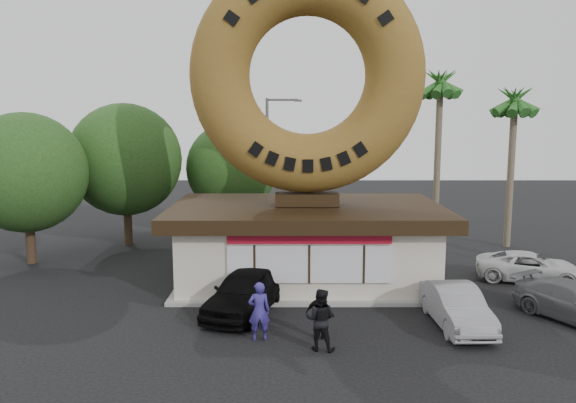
{
  "coord_description": "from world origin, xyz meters",
  "views": [
    {
      "loc": [
        -0.77,
        -17.02,
        6.86
      ],
      "look_at": [
        -0.78,
        4.0,
        3.72
      ],
      "focal_mm": 35.0,
      "sensor_mm": 36.0,
      "label": 1
    }
  ],
  "objects_px": {
    "car_white": "(531,267)",
    "person_center": "(320,319)",
    "giant_donut": "(307,76)",
    "person_right": "(320,314)",
    "street_lamp": "(270,159)",
    "car_black": "(245,292)",
    "person_left": "(259,311)",
    "donut_shop": "(307,241)",
    "car_silver": "(456,307)"
  },
  "relations": [
    {
      "from": "car_silver",
      "to": "giant_donut",
      "type": "bearing_deg",
      "value": 130.51
    },
    {
      "from": "person_right",
      "to": "car_black",
      "type": "xyz_separation_m",
      "value": [
        -2.53,
        2.34,
        -0.0
      ]
    },
    {
      "from": "person_right",
      "to": "donut_shop",
      "type": "bearing_deg",
      "value": -68.81
    },
    {
      "from": "giant_donut",
      "to": "car_silver",
      "type": "distance_m",
      "value": 10.57
    },
    {
      "from": "person_left",
      "to": "person_right",
      "type": "distance_m",
      "value": 1.9
    },
    {
      "from": "person_left",
      "to": "car_black",
      "type": "xyz_separation_m",
      "value": [
        -0.64,
        2.45,
        -0.15
      ]
    },
    {
      "from": "person_center",
      "to": "person_right",
      "type": "bearing_deg",
      "value": -78.77
    },
    {
      "from": "person_left",
      "to": "car_black",
      "type": "bearing_deg",
      "value": -80.74
    },
    {
      "from": "person_left",
      "to": "car_silver",
      "type": "distance_m",
      "value": 6.59
    },
    {
      "from": "donut_shop",
      "to": "person_right",
      "type": "height_order",
      "value": "donut_shop"
    },
    {
      "from": "giant_donut",
      "to": "person_right",
      "type": "xyz_separation_m",
      "value": [
        0.22,
        -6.23,
        -7.76
      ]
    },
    {
      "from": "giant_donut",
      "to": "car_black",
      "type": "xyz_separation_m",
      "value": [
        -2.31,
        -3.89,
        -7.76
      ]
    },
    {
      "from": "donut_shop",
      "to": "giant_donut",
      "type": "relative_size",
      "value": 1.18
    },
    {
      "from": "person_left",
      "to": "person_center",
      "type": "xyz_separation_m",
      "value": [
        1.85,
        -0.75,
        0.01
      ]
    },
    {
      "from": "giant_donut",
      "to": "car_silver",
      "type": "relative_size",
      "value": 2.32
    },
    {
      "from": "giant_donut",
      "to": "street_lamp",
      "type": "xyz_separation_m",
      "value": [
        -1.86,
        10.0,
        -4.06
      ]
    },
    {
      "from": "street_lamp",
      "to": "car_white",
      "type": "height_order",
      "value": "street_lamp"
    },
    {
      "from": "person_left",
      "to": "car_silver",
      "type": "height_order",
      "value": "person_left"
    },
    {
      "from": "donut_shop",
      "to": "car_silver",
      "type": "distance_m",
      "value": 7.14
    },
    {
      "from": "donut_shop",
      "to": "street_lamp",
      "type": "relative_size",
      "value": 1.4
    },
    {
      "from": "street_lamp",
      "to": "car_black",
      "type": "height_order",
      "value": "street_lamp"
    },
    {
      "from": "donut_shop",
      "to": "person_right",
      "type": "xyz_separation_m",
      "value": [
        0.22,
        -6.21,
        -0.99
      ]
    },
    {
      "from": "donut_shop",
      "to": "giant_donut",
      "type": "xyz_separation_m",
      "value": [
        0.0,
        0.02,
        6.77
      ]
    },
    {
      "from": "giant_donut",
      "to": "car_silver",
      "type": "xyz_separation_m",
      "value": [
        4.81,
        -5.18,
        -7.86
      ]
    },
    {
      "from": "person_left",
      "to": "car_black",
      "type": "relative_size",
      "value": 0.41
    },
    {
      "from": "street_lamp",
      "to": "person_right",
      "type": "bearing_deg",
      "value": -82.72
    },
    {
      "from": "giant_donut",
      "to": "car_black",
      "type": "distance_m",
      "value": 8.98
    },
    {
      "from": "donut_shop",
      "to": "car_silver",
      "type": "relative_size",
      "value": 2.74
    },
    {
      "from": "street_lamp",
      "to": "person_right",
      "type": "relative_size",
      "value": 5.12
    },
    {
      "from": "giant_donut",
      "to": "person_right",
      "type": "height_order",
      "value": "giant_donut"
    },
    {
      "from": "giant_donut",
      "to": "person_left",
      "type": "bearing_deg",
      "value": -104.76
    },
    {
      "from": "car_white",
      "to": "person_center",
      "type": "bearing_deg",
      "value": 144.55
    },
    {
      "from": "person_center",
      "to": "car_white",
      "type": "relative_size",
      "value": 0.43
    },
    {
      "from": "person_left",
      "to": "person_right",
      "type": "xyz_separation_m",
      "value": [
        1.89,
        0.11,
        -0.15
      ]
    },
    {
      "from": "person_center",
      "to": "car_silver",
      "type": "distance_m",
      "value": 5.01
    },
    {
      "from": "car_black",
      "to": "car_white",
      "type": "xyz_separation_m",
      "value": [
        11.81,
        3.93,
        -0.17
      ]
    },
    {
      "from": "person_right",
      "to": "car_silver",
      "type": "xyz_separation_m",
      "value": [
        4.59,
        1.05,
        -0.11
      ]
    },
    {
      "from": "car_silver",
      "to": "person_left",
      "type": "bearing_deg",
      "value": -172.2
    },
    {
      "from": "giant_donut",
      "to": "car_black",
      "type": "bearing_deg",
      "value": -120.73
    },
    {
      "from": "person_center",
      "to": "car_black",
      "type": "relative_size",
      "value": 0.41
    },
    {
      "from": "person_left",
      "to": "person_center",
      "type": "distance_m",
      "value": 2.0
    },
    {
      "from": "car_white",
      "to": "donut_shop",
      "type": "bearing_deg",
      "value": 107.49
    },
    {
      "from": "person_right",
      "to": "street_lamp",
      "type": "bearing_deg",
      "value": -63.53
    },
    {
      "from": "person_right",
      "to": "car_white",
      "type": "height_order",
      "value": "person_right"
    },
    {
      "from": "car_white",
      "to": "person_right",
      "type": "bearing_deg",
      "value": 141.18
    },
    {
      "from": "car_silver",
      "to": "car_white",
      "type": "distance_m",
      "value": 7.02
    },
    {
      "from": "person_left",
      "to": "person_right",
      "type": "bearing_deg",
      "value": 177.9
    },
    {
      "from": "car_silver",
      "to": "person_center",
      "type": "bearing_deg",
      "value": -159.93
    },
    {
      "from": "street_lamp",
      "to": "person_center",
      "type": "bearing_deg",
      "value": -83.2
    },
    {
      "from": "giant_donut",
      "to": "person_left",
      "type": "relative_size",
      "value": 5.09
    }
  ]
}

